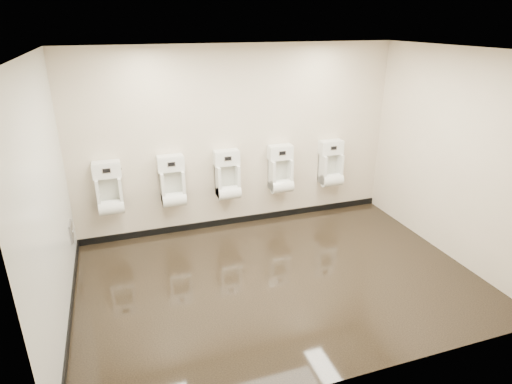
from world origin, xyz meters
TOP-DOWN VIEW (x-y plane):
  - ground at (0.00, 0.00)m, footprint 5.00×3.50m
  - ceiling at (0.00, 0.00)m, footprint 5.00×3.50m
  - back_wall at (0.00, 1.75)m, footprint 5.00×0.02m
  - front_wall at (0.00, -1.75)m, footprint 5.00×0.02m
  - left_wall at (-2.50, 0.00)m, footprint 0.02×3.50m
  - right_wall at (2.50, 0.00)m, footprint 0.02×3.50m
  - tile_overlay_left at (-2.50, 0.00)m, footprint 0.01×3.50m
  - skirting_back at (0.00, 1.74)m, footprint 5.00×0.02m
  - skirting_left at (-2.49, 0.00)m, footprint 0.02×3.50m
  - access_panel at (-2.48, 1.20)m, footprint 0.04×0.25m
  - urinal_0 at (-1.95, 1.62)m, footprint 0.40×0.30m
  - urinal_1 at (-1.06, 1.62)m, footprint 0.40×0.30m
  - urinal_2 at (-0.22, 1.62)m, footprint 0.40×0.30m
  - urinal_3 at (0.65, 1.62)m, footprint 0.40×0.30m
  - urinal_4 at (1.55, 1.62)m, footprint 0.40×0.30m

SIDE VIEW (x-z plane):
  - ground at x=0.00m, z-range 0.00..0.00m
  - skirting_back at x=0.00m, z-range 0.00..0.10m
  - skirting_left at x=-2.49m, z-range 0.00..0.10m
  - access_panel at x=-2.48m, z-range 0.38..0.62m
  - urinal_0 at x=-1.95m, z-range 0.47..1.21m
  - urinal_1 at x=-1.06m, z-range 0.47..1.21m
  - urinal_2 at x=-0.22m, z-range 0.47..1.21m
  - urinal_3 at x=0.65m, z-range 0.47..1.21m
  - urinal_4 at x=1.55m, z-range 0.47..1.21m
  - back_wall at x=0.00m, z-range 0.00..2.80m
  - front_wall at x=0.00m, z-range 0.00..2.80m
  - left_wall at x=-2.50m, z-range 0.00..2.80m
  - right_wall at x=2.50m, z-range 0.00..2.80m
  - tile_overlay_left at x=-2.50m, z-range 0.00..2.80m
  - ceiling at x=0.00m, z-range 2.80..2.80m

